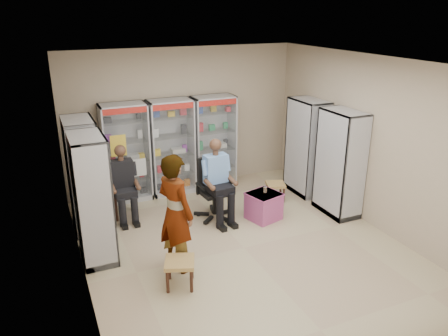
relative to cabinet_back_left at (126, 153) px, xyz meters
name	(u,v)px	position (x,y,z in m)	size (l,w,h in m)	color
floor	(244,248)	(1.30, -2.73, -1.00)	(6.00, 6.00, 0.00)	tan
room_shell	(246,133)	(1.30, -2.73, 0.97)	(5.02, 6.02, 3.01)	tan
cabinet_back_left	(126,153)	(0.00, 0.00, 0.00)	(0.90, 0.50, 2.00)	#ACAFB3
cabinet_back_mid	(172,147)	(0.95, 0.00, 0.00)	(0.90, 0.50, 2.00)	silver
cabinet_back_right	(214,142)	(1.90, 0.00, 0.00)	(0.90, 0.50, 2.00)	#B3B6BB
cabinet_right_far	(307,147)	(3.53, -1.13, 0.00)	(0.50, 0.90, 2.00)	silver
cabinet_right_near	(340,163)	(3.53, -2.23, 0.00)	(0.50, 0.90, 2.00)	silver
cabinet_left_far	(84,175)	(-0.93, -0.93, 0.00)	(0.50, 0.90, 2.00)	#B1B4B9
cabinet_left_near	(93,199)	(-0.93, -2.03, 0.00)	(0.50, 0.90, 2.00)	#A1A4A8
wooden_chair	(123,193)	(-0.25, -0.73, -0.53)	(0.42, 0.42, 0.94)	#322213
seated_customer	(123,184)	(-0.25, -0.78, -0.33)	(0.44, 0.60, 1.34)	black
office_chair	(214,189)	(1.30, -1.48, -0.43)	(0.63, 0.63, 1.15)	black
seated_shopkeeper	(215,182)	(1.30, -1.53, -0.27)	(0.48, 0.67, 1.46)	#6589C9
pink_trunk	(264,206)	(2.11, -1.92, -0.74)	(0.53, 0.51, 0.51)	#9E3F6E
tea_glass	(265,190)	(2.15, -1.88, -0.43)	(0.07, 0.07, 0.10)	#581207
woven_stool_a	(275,191)	(2.74, -1.25, -0.82)	(0.37, 0.37, 0.37)	#AA8147
woven_stool_b	(180,273)	(0.01, -3.29, -0.79)	(0.41, 0.41, 0.41)	#9B6B41
standing_man	(176,213)	(0.12, -2.82, -0.09)	(0.66, 0.44, 1.82)	#98989B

